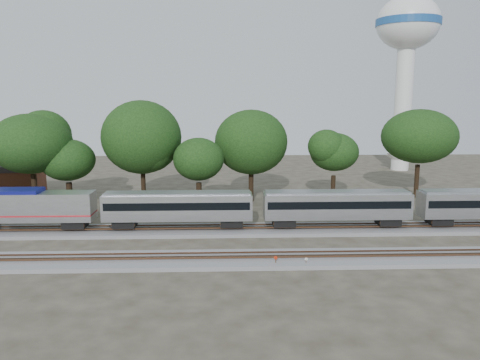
% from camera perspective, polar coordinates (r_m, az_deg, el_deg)
% --- Properties ---
extents(ground, '(160.00, 160.00, 0.00)m').
position_cam_1_polar(ground, '(48.20, -3.64, -8.33)').
color(ground, '#383328').
rests_on(ground, ground).
extents(track_far, '(160.00, 5.00, 0.73)m').
position_cam_1_polar(track_far, '(53.87, -3.47, -6.13)').
color(track_far, slate).
rests_on(track_far, ground).
extents(track_near, '(160.00, 5.00, 0.73)m').
position_cam_1_polar(track_near, '(44.34, -3.79, -9.69)').
color(track_near, slate).
rests_on(track_near, ground).
extents(switch_stand_red, '(0.31, 0.15, 1.03)m').
position_cam_1_polar(switch_stand_red, '(43.00, 4.37, -9.70)').
color(switch_stand_red, '#512D19').
rests_on(switch_stand_red, ground).
extents(switch_stand_white, '(0.27, 0.09, 0.87)m').
position_cam_1_polar(switch_stand_white, '(43.33, 8.06, -9.75)').
color(switch_stand_white, '#512D19').
rests_on(switch_stand_white, ground).
extents(switch_lever, '(0.56, 0.42, 0.30)m').
position_cam_1_polar(switch_lever, '(43.63, 7.38, -10.17)').
color(switch_lever, '#512D19').
rests_on(switch_lever, ground).
extents(water_tower, '(12.96, 12.96, 35.87)m').
position_cam_1_polar(water_tower, '(106.00, 19.68, 15.55)').
color(water_tower, silver).
rests_on(water_tower, ground).
extents(brick_building, '(11.25, 8.70, 4.94)m').
position_cam_1_polar(brick_building, '(82.44, -26.48, 0.06)').
color(brick_building, brown).
rests_on(brick_building, ground).
extents(tree_1, '(9.27, 9.27, 13.07)m').
position_cam_1_polar(tree_1, '(68.73, -24.11, 4.05)').
color(tree_1, black).
rests_on(tree_1, ground).
extents(tree_2, '(6.94, 6.94, 9.79)m').
position_cam_1_polar(tree_2, '(67.95, -20.29, 2.29)').
color(tree_2, black).
rests_on(tree_2, ground).
extents(tree_3, '(9.90, 9.90, 13.96)m').
position_cam_1_polar(tree_3, '(67.09, -11.90, 5.11)').
color(tree_3, black).
rests_on(tree_3, ground).
extents(tree_4, '(7.12, 7.12, 10.03)m').
position_cam_1_polar(tree_4, '(63.41, -5.08, 2.52)').
color(tree_4, black).
rests_on(tree_4, ground).
extents(tree_5, '(8.96, 8.96, 12.63)m').
position_cam_1_polar(tree_5, '(68.37, 1.38, 4.62)').
color(tree_5, black).
rests_on(tree_5, ground).
extents(tree_6, '(7.62, 7.62, 10.74)m').
position_cam_1_polar(tree_6, '(68.80, 11.42, 3.35)').
color(tree_6, black).
rests_on(tree_6, ground).
extents(tree_7, '(9.59, 9.59, 13.52)m').
position_cam_1_polar(tree_7, '(76.28, 21.04, 4.98)').
color(tree_7, black).
rests_on(tree_7, ground).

